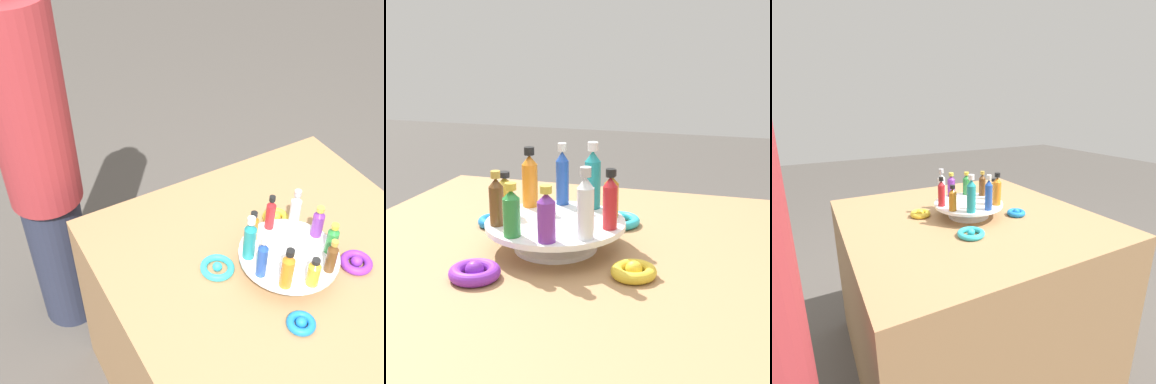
% 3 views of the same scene
% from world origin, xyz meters
% --- Properties ---
extents(display_stand, '(0.30, 0.30, 0.06)m').
position_xyz_m(display_stand, '(0.00, 0.00, 0.79)').
color(display_stand, white).
rests_on(display_stand, party_table).
extents(bottle_teal, '(0.04, 0.04, 0.15)m').
position_xyz_m(bottle_teal, '(0.05, 0.11, 0.88)').
color(bottle_teal, teal).
rests_on(bottle_teal, display_stand).
extents(bottle_blue, '(0.03, 0.03, 0.15)m').
position_xyz_m(bottle_blue, '(-0.03, 0.12, 0.87)').
color(bottle_blue, '#234CAD').
rests_on(bottle_blue, display_stand).
extents(bottle_orange, '(0.04, 0.04, 0.14)m').
position_xyz_m(bottle_orange, '(-0.09, 0.08, 0.87)').
color(bottle_orange, orange).
rests_on(bottle_orange, display_stand).
extents(bottle_gold, '(0.04, 0.04, 0.10)m').
position_xyz_m(bottle_gold, '(-0.12, 0.01, 0.85)').
color(bottle_gold, gold).
rests_on(bottle_gold, display_stand).
extents(bottle_brown, '(0.03, 0.03, 0.12)m').
position_xyz_m(bottle_brown, '(-0.11, -0.06, 0.86)').
color(bottle_brown, brown).
rests_on(bottle_brown, display_stand).
extents(bottle_green, '(0.03, 0.03, 0.11)m').
position_xyz_m(bottle_green, '(-0.05, -0.11, 0.86)').
color(bottle_green, '#288438').
rests_on(bottle_green, display_stand).
extents(bottle_purple, '(0.04, 0.04, 0.11)m').
position_xyz_m(bottle_purple, '(0.03, -0.12, 0.86)').
color(bottle_purple, '#702D93').
rests_on(bottle_purple, display_stand).
extents(bottle_clear, '(0.03, 0.03, 0.14)m').
position_xyz_m(bottle_clear, '(0.09, -0.08, 0.87)').
color(bottle_clear, silver).
rests_on(bottle_clear, display_stand).
extents(bottle_red, '(0.03, 0.03, 0.13)m').
position_xyz_m(bottle_red, '(0.12, -0.01, 0.87)').
color(bottle_red, '#B21E23').
rests_on(bottle_red, display_stand).
extents(bottle_amber, '(0.03, 0.03, 0.11)m').
position_xyz_m(bottle_amber, '(0.11, 0.06, 0.86)').
color(bottle_amber, '#AD6B19').
rests_on(bottle_amber, display_stand).
extents(ribbon_bow_blue, '(0.08, 0.08, 0.03)m').
position_xyz_m(ribbon_bow_blue, '(-0.19, 0.09, 0.76)').
color(ribbon_bow_blue, blue).
rests_on(ribbon_bow_blue, party_table).
extents(ribbon_bow_purple, '(0.10, 0.10, 0.04)m').
position_xyz_m(ribbon_bow_purple, '(-0.09, -0.19, 0.76)').
color(ribbon_bow_purple, purple).
rests_on(ribbon_bow_purple, party_table).
extents(ribbon_bow_gold, '(0.09, 0.09, 0.03)m').
position_xyz_m(ribbon_bow_gold, '(0.19, -0.09, 0.76)').
color(ribbon_bow_gold, gold).
rests_on(ribbon_bow_gold, party_table).
extents(ribbon_bow_teal, '(0.11, 0.11, 0.03)m').
position_xyz_m(ribbon_bow_teal, '(0.09, 0.19, 0.76)').
color(ribbon_bow_teal, '#2DB7CC').
rests_on(ribbon_bow_teal, party_table).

